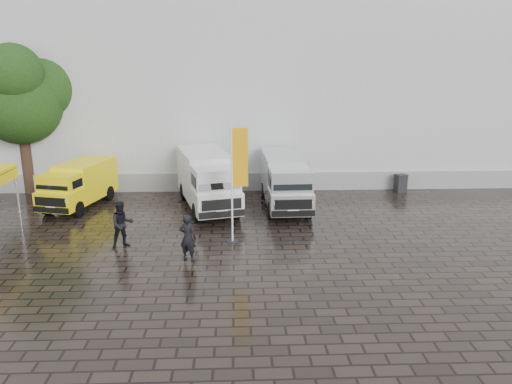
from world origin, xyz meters
TOP-DOWN VIEW (x-y plane):
  - ground at (0.00, 0.00)m, footprint 120.00×120.00m
  - exhibition_hall at (2.00, 16.00)m, footprint 44.00×16.00m
  - hall_plinth at (2.00, 7.95)m, footprint 44.00×0.15m
  - van_yellow at (-8.04, 5.14)m, footprint 2.89×4.92m
  - van_white at (-1.75, 4.70)m, footprint 3.48×6.44m
  - van_silver at (2.01, 4.70)m, footprint 2.08×5.82m
  - flagpole at (-0.34, 0.01)m, footprint 0.88×0.50m
  - tree at (-11.67, 8.16)m, footprint 4.53×4.53m
  - wheelie_bin at (8.63, 7.41)m, footprint 0.67×0.67m
  - person_front at (-2.10, -1.85)m, footprint 0.75×0.63m
  - person_tent at (-4.75, -0.38)m, footprint 1.10×1.01m

SIDE VIEW (x-z plane):
  - ground at x=0.00m, z-range 0.00..0.00m
  - wheelie_bin at x=8.63m, z-range 0.00..0.96m
  - hall_plinth at x=2.00m, z-range 0.00..1.00m
  - person_front at x=-2.10m, z-range 0.00..1.74m
  - person_tent at x=-4.75m, z-range 0.00..1.82m
  - van_yellow at x=-8.04m, z-range 0.00..2.13m
  - van_silver at x=2.01m, z-range 0.00..2.50m
  - van_white at x=-1.75m, z-range 0.00..2.65m
  - flagpole at x=-0.34m, z-range 0.26..4.98m
  - tree at x=-11.67m, z-range 1.15..9.28m
  - exhibition_hall at x=2.00m, z-range 0.00..12.00m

